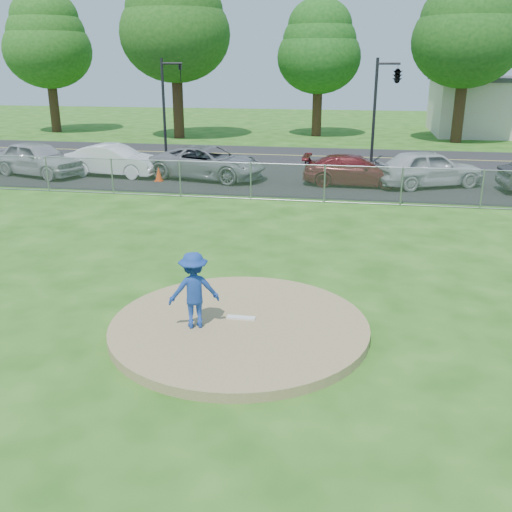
% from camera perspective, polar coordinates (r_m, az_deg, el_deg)
% --- Properties ---
extents(ground, '(120.00, 120.00, 0.00)m').
position_cam_1_polar(ground, '(21.39, 3.77, 4.26)').
color(ground, '#205512').
rests_on(ground, ground).
extents(pitchers_mound, '(5.40, 5.40, 0.20)m').
position_cam_1_polar(pitchers_mound, '(12.03, -1.68, -7.10)').
color(pitchers_mound, '#907A4F').
rests_on(pitchers_mound, ground).
extents(pitching_rubber, '(0.60, 0.15, 0.04)m').
position_cam_1_polar(pitching_rubber, '(12.16, -1.50, -6.18)').
color(pitching_rubber, white).
rests_on(pitching_rubber, pitchers_mound).
extents(chain_link_fence, '(40.00, 0.06, 1.50)m').
position_cam_1_polar(chain_link_fence, '(23.16, 4.38, 7.28)').
color(chain_link_fence, gray).
rests_on(chain_link_fence, ground).
extents(parking_lot, '(50.00, 8.00, 0.01)m').
position_cam_1_polar(parking_lot, '(27.70, 5.31, 7.58)').
color(parking_lot, black).
rests_on(parking_lot, ground).
extents(street, '(60.00, 7.00, 0.01)m').
position_cam_1_polar(street, '(35.07, 6.41, 9.90)').
color(street, black).
rests_on(street, ground).
extents(tree_far_left, '(6.72, 6.72, 10.74)m').
position_cam_1_polar(tree_far_left, '(49.91, -20.19, 19.68)').
color(tree_far_left, '#352113').
rests_on(tree_far_left, ground).
extents(tree_left, '(7.84, 7.84, 12.53)m').
position_cam_1_polar(tree_left, '(43.74, -8.16, 22.40)').
color(tree_left, '#331F12').
rests_on(tree_left, ground).
extents(tree_center, '(6.16, 6.16, 9.84)m').
position_cam_1_polar(tree_center, '(44.72, 6.33, 20.11)').
color(tree_center, '#392114').
rests_on(tree_center, ground).
extents(tree_right, '(7.28, 7.28, 11.63)m').
position_cam_1_polar(tree_right, '(43.18, 20.47, 20.75)').
color(tree_right, '#342113').
rests_on(tree_right, ground).
extents(traffic_signal_left, '(1.28, 0.20, 5.60)m').
position_cam_1_polar(traffic_signal_left, '(34.46, -8.86, 15.27)').
color(traffic_signal_left, black).
rests_on(traffic_signal_left, ground).
extents(traffic_signal_center, '(1.42, 2.48, 5.60)m').
position_cam_1_polar(traffic_signal_center, '(32.64, 13.74, 16.98)').
color(traffic_signal_center, black).
rests_on(traffic_signal_center, ground).
extents(pitcher, '(1.18, 0.94, 1.60)m').
position_cam_1_polar(pitcher, '(11.58, -6.23, -3.41)').
color(pitcher, navy).
rests_on(pitcher, pitchers_mound).
extents(traffic_cone, '(0.35, 0.35, 0.68)m').
position_cam_1_polar(traffic_cone, '(27.63, -9.71, 8.10)').
color(traffic_cone, red).
rests_on(traffic_cone, parking_lot).
extents(parked_car_silver, '(5.29, 3.40, 1.68)m').
position_cam_1_polar(parked_car_silver, '(30.54, -21.00, 9.08)').
color(parked_car_silver, '#A7A7AC').
rests_on(parked_car_silver, parking_lot).
extents(parked_car_white, '(4.78, 2.10, 1.53)m').
position_cam_1_polar(parked_car_white, '(29.37, -14.00, 9.27)').
color(parked_car_white, white).
rests_on(parked_car_white, parking_lot).
extents(parked_car_gray, '(6.02, 3.74, 1.55)m').
position_cam_1_polar(parked_car_gray, '(27.88, -4.81, 9.30)').
color(parked_car_gray, gray).
rests_on(parked_car_gray, parking_lot).
extents(parked_car_darkred, '(4.72, 1.99, 1.36)m').
position_cam_1_polar(parked_car_darkred, '(26.66, 9.80, 8.45)').
color(parked_car_darkred, maroon).
rests_on(parked_car_darkred, parking_lot).
extents(parked_car_pearl, '(5.24, 3.79, 1.66)m').
position_cam_1_polar(parked_car_pearl, '(27.10, 16.86, 8.41)').
color(parked_car_pearl, silver).
rests_on(parked_car_pearl, parking_lot).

